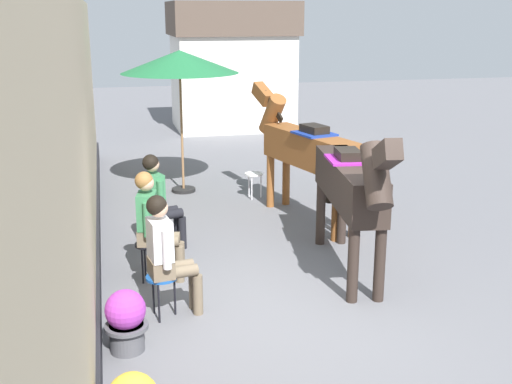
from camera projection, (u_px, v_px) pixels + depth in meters
ground_plane at (254, 225)px, 10.18m from camera, size 40.00×40.00×0.00m
pub_facade_wall at (77, 158)px, 7.79m from camera, size 0.34×14.00×3.40m
distant_cottage at (232, 64)px, 18.22m from camera, size 3.40×2.60×3.50m
seated_visitor_near at (166, 250)px, 6.93m from camera, size 0.61×0.48×1.39m
seated_visitor_middle at (153, 220)px, 7.90m from camera, size 0.61×0.48×1.39m
seated_visitor_far at (158, 198)px, 8.86m from camera, size 0.61×0.49×1.39m
saddled_horse_near at (351, 186)px, 8.01m from camera, size 0.74×2.99×2.06m
saddled_horse_far at (306, 148)px, 10.17m from camera, size 1.04×2.93×2.06m
flower_planter_middle at (126, 320)px, 6.32m from camera, size 0.43×0.43×0.64m
cafe_parasol at (180, 63)px, 11.43m from camera, size 2.10×2.10×2.58m
spare_stool_white at (254, 176)px, 11.53m from camera, size 0.32×0.32×0.46m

